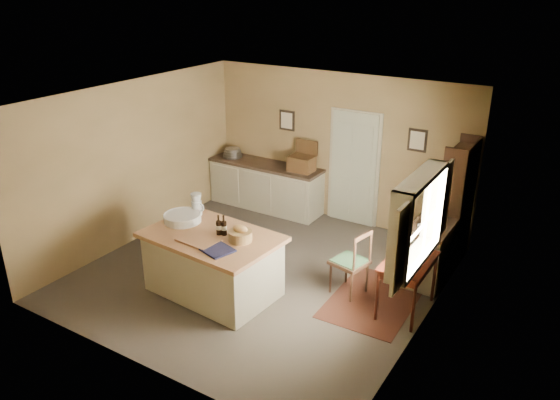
# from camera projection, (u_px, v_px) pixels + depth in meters

# --- Properties ---
(ground) EXTENTS (5.00, 5.00, 0.00)m
(ground) POSITION_uv_depth(u_px,v_px,m) (261.00, 273.00, 8.35)
(ground) COLOR brown
(ground) RESTS_ON ground
(wall_back) EXTENTS (5.00, 0.10, 2.70)m
(wall_back) POSITION_uv_depth(u_px,v_px,m) (337.00, 148.00, 9.80)
(wall_back) COLOR #9C7E51
(wall_back) RESTS_ON ground
(wall_front) EXTENTS (5.00, 0.10, 2.70)m
(wall_front) POSITION_uv_depth(u_px,v_px,m) (131.00, 264.00, 5.87)
(wall_front) COLOR #9C7E51
(wall_front) RESTS_ON ground
(wall_left) EXTENTS (0.10, 5.00, 2.70)m
(wall_left) POSITION_uv_depth(u_px,v_px,m) (135.00, 162.00, 9.05)
(wall_left) COLOR #9C7E51
(wall_left) RESTS_ON ground
(wall_right) EXTENTS (0.10, 5.00, 2.70)m
(wall_right) POSITION_uv_depth(u_px,v_px,m) (431.00, 231.00, 6.62)
(wall_right) COLOR #9C7E51
(wall_right) RESTS_ON ground
(ceiling) EXTENTS (5.00, 5.00, 0.00)m
(ceiling) POSITION_uv_depth(u_px,v_px,m) (259.00, 98.00, 7.32)
(ceiling) COLOR silver
(ceiling) RESTS_ON wall_back
(door) EXTENTS (0.97, 0.06, 2.11)m
(door) POSITION_uv_depth(u_px,v_px,m) (354.00, 167.00, 9.71)
(door) COLOR #B2B599
(door) RESTS_ON ground
(framed_prints) EXTENTS (2.82, 0.02, 0.38)m
(framed_prints) POSITION_uv_depth(u_px,v_px,m) (348.00, 130.00, 9.54)
(framed_prints) COLOR black
(framed_prints) RESTS_ON ground
(window) EXTENTS (0.25, 1.99, 1.12)m
(window) POSITION_uv_depth(u_px,v_px,m) (422.00, 221.00, 6.42)
(window) COLOR #B7B092
(window) RESTS_ON ground
(work_island) EXTENTS (1.94, 1.34, 1.20)m
(work_island) POSITION_uv_depth(u_px,v_px,m) (213.00, 262.00, 7.69)
(work_island) COLOR #B7B092
(work_island) RESTS_ON ground
(sideboard) EXTENTS (2.28, 0.65, 1.18)m
(sideboard) POSITION_uv_depth(u_px,v_px,m) (266.00, 184.00, 10.54)
(sideboard) COLOR #B7B092
(sideboard) RESTS_ON ground
(rug) EXTENTS (1.14, 1.63, 0.01)m
(rug) POSITION_uv_depth(u_px,v_px,m) (373.00, 300.00, 7.65)
(rug) COLOR #481F15
(rug) RESTS_ON ground
(writing_desk) EXTENTS (0.57, 0.94, 0.82)m
(writing_desk) POSITION_uv_depth(u_px,v_px,m) (408.00, 267.00, 7.19)
(writing_desk) COLOR #33110A
(writing_desk) RESTS_ON ground
(desk_chair) EXTENTS (0.54, 0.54, 0.98)m
(desk_chair) POSITION_uv_depth(u_px,v_px,m) (350.00, 262.00, 7.67)
(desk_chair) COLOR black
(desk_chair) RESTS_ON ground
(right_cabinet) EXTENTS (0.54, 0.98, 0.99)m
(right_cabinet) POSITION_uv_depth(u_px,v_px,m) (430.00, 252.00, 8.03)
(right_cabinet) COLOR #B7B092
(right_cabinet) RESTS_ON ground
(shelving_unit) EXTENTS (0.33, 0.88, 1.95)m
(shelving_unit) POSITION_uv_depth(u_px,v_px,m) (459.00, 203.00, 8.40)
(shelving_unit) COLOR black
(shelving_unit) RESTS_ON ground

